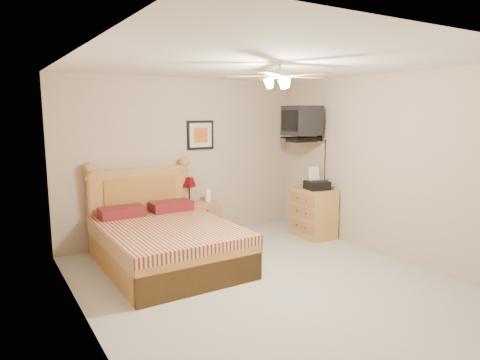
% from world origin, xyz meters
% --- Properties ---
extents(floor, '(4.50, 4.50, 0.00)m').
position_xyz_m(floor, '(0.00, 0.00, 0.00)').
color(floor, '#A09C90').
rests_on(floor, ground).
extents(ceiling, '(4.00, 4.50, 0.04)m').
position_xyz_m(ceiling, '(0.00, 0.00, 2.50)').
color(ceiling, white).
rests_on(ceiling, ground).
extents(wall_back, '(4.00, 0.04, 2.50)m').
position_xyz_m(wall_back, '(0.00, 2.25, 1.25)').
color(wall_back, tan).
rests_on(wall_back, ground).
extents(wall_front, '(4.00, 0.04, 2.50)m').
position_xyz_m(wall_front, '(0.00, -2.25, 1.25)').
color(wall_front, tan).
rests_on(wall_front, ground).
extents(wall_left, '(0.04, 4.50, 2.50)m').
position_xyz_m(wall_left, '(-2.00, 0.00, 1.25)').
color(wall_left, tan).
rests_on(wall_left, ground).
extents(wall_right, '(0.04, 4.50, 2.50)m').
position_xyz_m(wall_right, '(2.00, 0.00, 1.25)').
color(wall_right, tan).
rests_on(wall_right, ground).
extents(bed, '(1.55, 2.03, 1.31)m').
position_xyz_m(bed, '(-0.77, 1.12, 0.66)').
color(bed, '#9D5F32').
rests_on(bed, ground).
extents(nightstand, '(0.56, 0.43, 0.58)m').
position_xyz_m(nightstand, '(0.15, 2.00, 0.29)').
color(nightstand, '#A26532').
rests_on(nightstand, ground).
extents(table_lamp, '(0.27, 0.27, 0.40)m').
position_xyz_m(table_lamp, '(-0.01, 2.08, 0.78)').
color(table_lamp, '#51070B').
rests_on(table_lamp, nightstand).
extents(lotion_bottle, '(0.11, 0.11, 0.25)m').
position_xyz_m(lotion_bottle, '(0.26, 1.98, 0.71)').
color(lotion_bottle, white).
rests_on(lotion_bottle, nightstand).
extents(framed_picture, '(0.46, 0.04, 0.46)m').
position_xyz_m(framed_picture, '(0.27, 2.23, 1.62)').
color(framed_picture, black).
rests_on(framed_picture, wall_back).
extents(dresser, '(0.47, 0.67, 0.78)m').
position_xyz_m(dresser, '(1.73, 1.16, 0.39)').
color(dresser, '#AD7E3C').
rests_on(dresser, ground).
extents(fax_machine, '(0.39, 0.41, 0.35)m').
position_xyz_m(fax_machine, '(1.74, 1.11, 0.95)').
color(fax_machine, black).
rests_on(fax_machine, dresser).
extents(magazine_lower, '(0.20, 0.26, 0.02)m').
position_xyz_m(magazine_lower, '(1.74, 1.42, 0.79)').
color(magazine_lower, '#B3AB92').
rests_on(magazine_lower, dresser).
extents(magazine_upper, '(0.28, 0.30, 0.02)m').
position_xyz_m(magazine_upper, '(1.73, 1.44, 0.81)').
color(magazine_upper, gray).
rests_on(magazine_upper, magazine_lower).
extents(wall_tv, '(0.56, 0.46, 0.58)m').
position_xyz_m(wall_tv, '(1.75, 1.34, 1.81)').
color(wall_tv, black).
rests_on(wall_tv, wall_right).
extents(ceiling_fan, '(1.14, 1.14, 0.28)m').
position_xyz_m(ceiling_fan, '(0.00, -0.20, 2.36)').
color(ceiling_fan, silver).
rests_on(ceiling_fan, ceiling).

